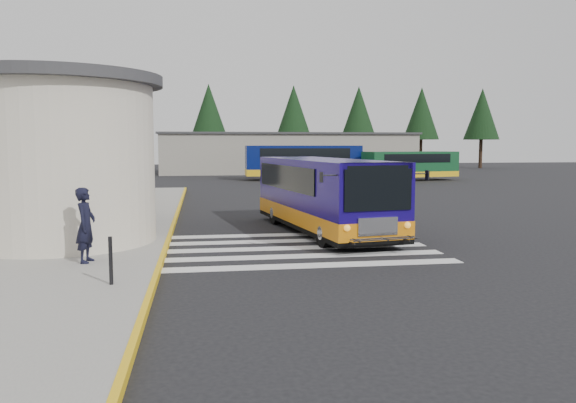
{
  "coord_description": "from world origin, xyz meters",
  "views": [
    {
      "loc": [
        -3.04,
        -16.56,
        2.98
      ],
      "look_at": [
        -0.54,
        -0.5,
        1.33
      ],
      "focal_mm": 35.0,
      "sensor_mm": 36.0,
      "label": 1
    }
  ],
  "objects": [
    {
      "name": "curb_strip",
      "position": [
        -4.05,
        4.0,
        0.08
      ],
      "size": [
        0.12,
        34.0,
        0.16
      ],
      "primitive_type": "cube",
      "color": "yellow",
      "rests_on": "ground"
    },
    {
      "name": "sidewalk",
      "position": [
        -9.0,
        4.0,
        0.07
      ],
      "size": [
        10.0,
        34.0,
        0.15
      ],
      "primitive_type": "cube",
      "color": "gray",
      "rests_on": "ground"
    },
    {
      "name": "bollard",
      "position": [
        -4.87,
        -4.97,
        0.64
      ],
      "size": [
        0.08,
        0.08,
        0.98
      ],
      "primitive_type": "cylinder",
      "color": "black",
      "rests_on": "sidewalk"
    },
    {
      "name": "pedestrian_a",
      "position": [
        -5.79,
        -2.64,
        1.06
      ],
      "size": [
        0.53,
        0.72,
        1.81
      ],
      "primitive_type": "imported",
      "rotation": [
        0.0,
        0.0,
        1.42
      ],
      "color": "black",
      "rests_on": "sidewalk"
    },
    {
      "name": "depot_building",
      "position": [
        6.0,
        42.0,
        2.11
      ],
      "size": [
        26.4,
        8.4,
        4.2
      ],
      "color": "gray",
      "rests_on": "ground"
    },
    {
      "name": "ground",
      "position": [
        0.0,
        0.0,
        0.0
      ],
      "size": [
        140.0,
        140.0,
        0.0
      ],
      "primitive_type": "plane",
      "color": "black",
      "rests_on": "ground"
    },
    {
      "name": "far_bus_a",
      "position": [
        5.5,
        30.12,
        1.62
      ],
      "size": [
        9.73,
        2.94,
        2.5
      ],
      "rotation": [
        0.0,
        0.0,
        1.55
      ],
      "color": "#071354",
      "rests_on": "ground"
    },
    {
      "name": "transit_bus",
      "position": [
        1.06,
        1.94,
        1.19
      ],
      "size": [
        3.95,
        9.06,
        2.49
      ],
      "rotation": [
        0.0,
        0.0,
        0.15
      ],
      "color": "#150863",
      "rests_on": "ground"
    },
    {
      "name": "crosswalk",
      "position": [
        -0.5,
        -0.8,
        0.01
      ],
      "size": [
        8.0,
        5.35,
        0.01
      ],
      "color": "silver",
      "rests_on": "ground"
    },
    {
      "name": "far_bus_b",
      "position": [
        14.14,
        27.83,
        1.34
      ],
      "size": [
        8.3,
        3.77,
        2.07
      ],
      "rotation": [
        0.0,
        0.0,
        1.77
      ],
      "color": "#124624",
      "rests_on": "ground"
    },
    {
      "name": "tree_line",
      "position": [
        6.29,
        50.0,
        6.77
      ],
      "size": [
        58.4,
        4.4,
        10.0
      ],
      "color": "black",
      "rests_on": "ground"
    },
    {
      "name": "pedestrian_b",
      "position": [
        -7.63,
        -1.35,
        1.1
      ],
      "size": [
        0.98,
        1.1,
        1.89
      ],
      "primitive_type": "imported",
      "rotation": [
        0.0,
        0.0,
        -1.24
      ],
      "color": "black",
      "rests_on": "sidewalk"
    }
  ]
}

